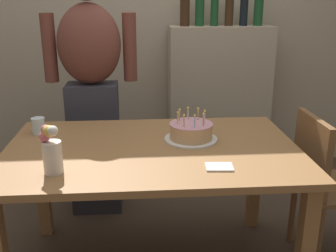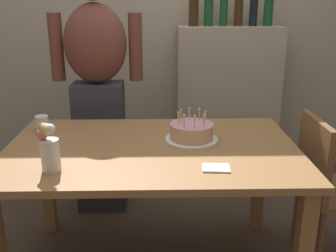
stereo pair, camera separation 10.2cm
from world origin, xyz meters
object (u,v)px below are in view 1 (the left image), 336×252
at_px(dining_chair, 326,179).
at_px(flower_vase, 51,150).
at_px(person_man_bearded, 92,91).
at_px(water_glass_near, 38,126).
at_px(napkin_stack, 219,167).
at_px(birthday_cake, 191,132).

bearing_deg(dining_chair, flower_vase, 102.10).
bearing_deg(person_man_bearded, dining_chair, 152.16).
distance_m(water_glass_near, person_man_bearded, 0.54).
height_order(napkin_stack, dining_chair, dining_chair).
bearing_deg(flower_vase, dining_chair, 12.10).
bearing_deg(birthday_cake, flower_vase, -150.79).
bearing_deg(flower_vase, water_glass_near, 108.94).
bearing_deg(person_man_bearded, water_glass_near, 61.68).
xyz_separation_m(flower_vase, person_man_bearded, (0.07, 1.00, 0.03)).
xyz_separation_m(napkin_stack, dining_chair, (0.67, 0.30, -0.23)).
bearing_deg(water_glass_near, flower_vase, -71.06).
height_order(water_glass_near, napkin_stack, water_glass_near).
distance_m(napkin_stack, person_man_bearded, 1.21).
relative_size(person_man_bearded, dining_chair, 1.90).
bearing_deg(person_man_bearded, napkin_stack, 123.55).
bearing_deg(person_man_bearded, flower_vase, 86.07).
height_order(birthday_cake, water_glass_near, birthday_cake).
relative_size(birthday_cake, napkin_stack, 2.32).
distance_m(person_man_bearded, dining_chair, 1.55).
xyz_separation_m(birthday_cake, person_man_bearded, (-0.59, 0.64, 0.09)).
bearing_deg(water_glass_near, dining_chair, -8.43).
height_order(birthday_cake, person_man_bearded, person_man_bearded).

